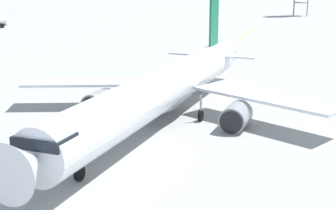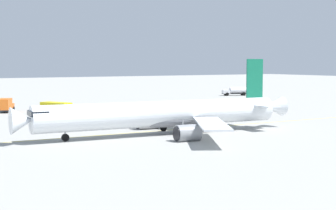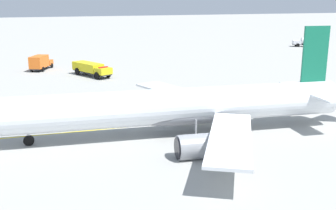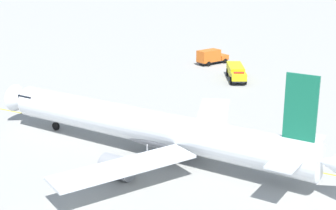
# 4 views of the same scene
# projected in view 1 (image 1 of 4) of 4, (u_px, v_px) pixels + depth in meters

# --- Properties ---
(ground_plane) EXTENTS (600.00, 600.00, 0.00)m
(ground_plane) POSITION_uv_depth(u_px,v_px,m) (156.00, 129.00, 46.95)
(ground_plane) COLOR #9E9E99
(airliner_main) EXTENTS (33.72, 45.86, 11.85)m
(airliner_main) POSITION_uv_depth(u_px,v_px,m) (163.00, 91.00, 48.57)
(airliner_main) COLOR silver
(airliner_main) RESTS_ON ground_plane
(taxiway_centreline) EXTENTS (5.22, 183.17, 0.01)m
(taxiway_centreline) POSITION_uv_depth(u_px,v_px,m) (138.00, 108.00, 54.39)
(taxiway_centreline) COLOR yellow
(taxiway_centreline) RESTS_ON ground_plane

